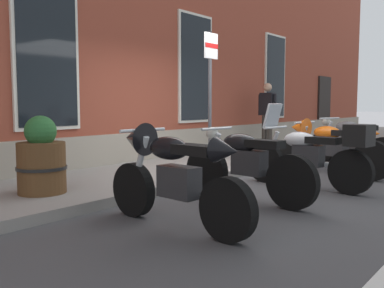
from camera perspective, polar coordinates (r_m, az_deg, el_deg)
name	(u,v)px	position (r m, az deg, el deg)	size (l,w,h in m)	color
ground_plane	(230,179)	(7.39, 5.02, -4.63)	(140.00, 140.00, 0.00)	#424244
sidewalk	(178,169)	(8.07, -1.84, -3.30)	(33.53, 2.31, 0.13)	gray
motorcycle_black_sport	(170,171)	(4.47, -2.88, -3.61)	(0.62, 1.98, 1.07)	black
motorcycle_black_naked	(245,165)	(5.68, 7.03, -2.73)	(0.62, 2.03, 0.96)	black
motorcycle_silver_touring	(312,154)	(6.69, 15.57, -1.23)	(0.62, 2.06, 1.28)	black
motorcycle_orange_sport	(328,144)	(8.11, 17.47, -0.04)	(0.67, 2.16, 1.01)	black
motorcycle_grey_naked	(350,143)	(9.31, 20.15, 0.15)	(0.81, 2.04, 0.99)	black
pedestrian_dark_jacket	(267,111)	(11.96, 9.89, 4.36)	(0.25, 0.59, 1.71)	#38332D
parking_sign	(210,80)	(7.65, 2.43, 8.37)	(0.36, 0.07, 2.40)	#4C4C51
barrel_planter	(41,160)	(5.84, -19.23, -2.06)	(0.63, 0.63, 0.99)	brown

